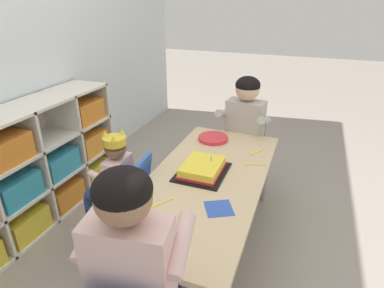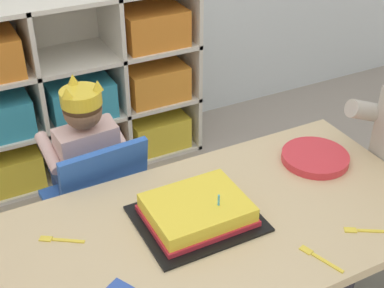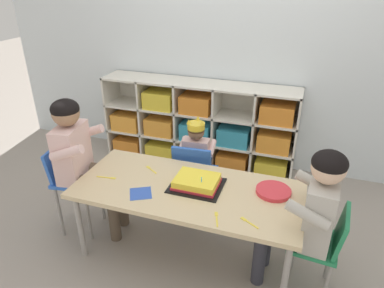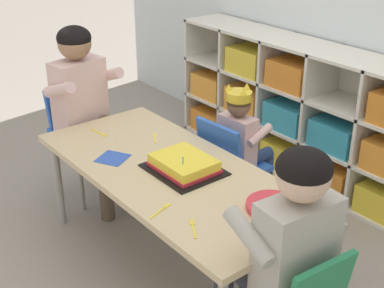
{
  "view_description": "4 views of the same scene",
  "coord_description": "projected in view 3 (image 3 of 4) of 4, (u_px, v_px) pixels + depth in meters",
  "views": [
    {
      "loc": [
        -1.58,
        -0.51,
        1.56
      ],
      "look_at": [
        -0.0,
        0.09,
        0.77
      ],
      "focal_mm": 29.64,
      "sensor_mm": 36.0,
      "label": 1
    },
    {
      "loc": [
        -0.51,
        -1.01,
        1.59
      ],
      "look_at": [
        0.08,
        0.14,
        0.75
      ],
      "focal_mm": 49.82,
      "sensor_mm": 36.0,
      "label": 2
    },
    {
      "loc": [
        0.66,
        -1.84,
        1.86
      ],
      "look_at": [
        -0.01,
        0.13,
        0.82
      ],
      "focal_mm": 32.57,
      "sensor_mm": 36.0,
      "label": 3
    },
    {
      "loc": [
        1.83,
        -1.32,
        1.77
      ],
      "look_at": [
        0.05,
        0.09,
        0.68
      ],
      "focal_mm": 50.22,
      "sensor_mm": 36.0,
      "label": 4
    }
  ],
  "objects": [
    {
      "name": "paper_napkin_square",
      "position": [
        141.0,
        193.0,
        2.27
      ],
      "size": [
        0.19,
        0.19,
        0.0
      ],
      "primitive_type": "cube",
      "rotation": [
        0.0,
        0.0,
        0.5
      ],
      "color": "#3356B7",
      "rests_on": "activity_table"
    },
    {
      "name": "activity_table",
      "position": [
        188.0,
        193.0,
        2.34
      ],
      "size": [
        1.52,
        0.68,
        0.55
      ],
      "color": "#D1B789",
      "rests_on": "ground"
    },
    {
      "name": "classroom_chair_blue",
      "position": [
        194.0,
        172.0,
        2.85
      ],
      "size": [
        0.36,
        0.33,
        0.64
      ],
      "rotation": [
        0.0,
        0.0,
        3.21
      ],
      "color": "blue",
      "rests_on": "ground"
    },
    {
      "name": "paper_plate_stack",
      "position": [
        273.0,
        191.0,
        2.27
      ],
      "size": [
        0.23,
        0.23,
        0.03
      ],
      "primitive_type": "cylinder",
      "color": "#DB333D",
      "rests_on": "activity_table"
    },
    {
      "name": "birthday_cake_on_tray",
      "position": [
        197.0,
        182.0,
        2.33
      ],
      "size": [
        0.35,
        0.29,
        0.1
      ],
      "color": "black",
      "rests_on": "activity_table"
    },
    {
      "name": "adult_helper_seated",
      "position": [
        81.0,
        153.0,
        2.51
      ],
      "size": [
        0.46,
        0.44,
        1.08
      ],
      "rotation": [
        0.0,
        0.0,
        1.73
      ],
      "color": "beige",
      "rests_on": "ground"
    },
    {
      "name": "classroom_chair_guest_side",
      "position": [
        322.0,
        243.0,
        2.1
      ],
      "size": [
        0.33,
        0.33,
        0.63
      ],
      "rotation": [
        0.0,
        0.0,
        -1.66
      ],
      "color": "#238451",
      "rests_on": "ground"
    },
    {
      "name": "fork_near_cake_tray",
      "position": [
        107.0,
        178.0,
        2.44
      ],
      "size": [
        0.14,
        0.04,
        0.0
      ],
      "rotation": [
        0.0,
        0.0,
        3.29
      ],
      "color": "yellow",
      "rests_on": "activity_table"
    },
    {
      "name": "classroom_chair_adult_side",
      "position": [
        72.0,
        179.0,
        2.62
      ],
      "size": [
        0.35,
        0.35,
        0.7
      ],
      "rotation": [
        0.0,
        0.0,
        1.73
      ],
      "color": "blue",
      "rests_on": "ground"
    },
    {
      "name": "ground",
      "position": [
        188.0,
        250.0,
        2.57
      ],
      "size": [
        16.0,
        16.0,
        0.0
      ],
      "primitive_type": "plane",
      "color": "gray"
    },
    {
      "name": "guest_at_table_side",
      "position": [
        310.0,
        208.0,
        2.04
      ],
      "size": [
        0.45,
        0.42,
        1.0
      ],
      "rotation": [
        0.0,
        0.0,
        -1.66
      ],
      "color": "#B2ADA3",
      "rests_on": "ground"
    },
    {
      "name": "child_with_crown",
      "position": [
        197.0,
        152.0,
        2.88
      ],
      "size": [
        0.31,
        0.31,
        0.82
      ],
      "rotation": [
        0.0,
        0.0,
        3.21
      ],
      "color": "beige",
      "rests_on": "ground"
    },
    {
      "name": "storage_cubby_shelf",
      "position": [
        200.0,
        130.0,
        3.58
      ],
      "size": [
        1.97,
        0.35,
        0.88
      ],
      "color": "silver",
      "rests_on": "ground"
    },
    {
      "name": "fork_beside_plate_stack",
      "position": [
        248.0,
        222.0,
        2.01
      ],
      "size": [
        0.12,
        0.08,
        0.0
      ],
      "rotation": [
        0.0,
        0.0,
        5.74
      ],
      "color": "yellow",
      "rests_on": "activity_table"
    },
    {
      "name": "fork_scattered_mid_table",
      "position": [
        151.0,
        169.0,
        2.54
      ],
      "size": [
        0.12,
        0.08,
        0.0
      ],
      "rotation": [
        0.0,
        0.0,
        5.7
      ],
      "color": "yellow",
      "rests_on": "activity_table"
    },
    {
      "name": "classroom_back_wall",
      "position": [
        241.0,
        24.0,
        3.23
      ],
      "size": [
        5.15,
        0.1,
        2.82
      ],
      "primitive_type": "cube",
      "color": "silver",
      "rests_on": "ground"
    },
    {
      "name": "fork_by_napkin",
      "position": [
        217.0,
        218.0,
        2.04
      ],
      "size": [
        0.06,
        0.13,
        0.0
      ],
      "rotation": [
        0.0,
        0.0,
        5.03
      ],
      "color": "yellow",
      "rests_on": "activity_table"
    }
  ]
}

